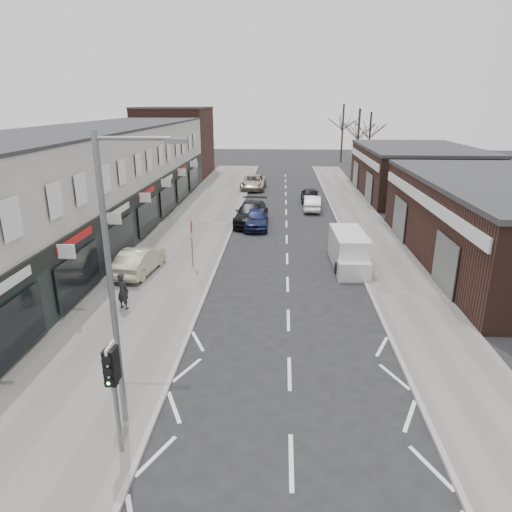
# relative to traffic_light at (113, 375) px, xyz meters

# --- Properties ---
(ground) EXTENTS (160.00, 160.00, 0.00)m
(ground) POSITION_rel_traffic_light_xyz_m (4.40, 2.02, -2.41)
(ground) COLOR black
(ground) RESTS_ON ground
(pavement_left) EXTENTS (5.50, 64.00, 0.12)m
(pavement_left) POSITION_rel_traffic_light_xyz_m (-2.35, 24.02, -2.35)
(pavement_left) COLOR slate
(pavement_left) RESTS_ON ground
(pavement_right) EXTENTS (3.50, 64.00, 0.12)m
(pavement_right) POSITION_rel_traffic_light_xyz_m (10.15, 24.02, -2.35)
(pavement_right) COLOR slate
(pavement_right) RESTS_ON ground
(shop_terrace_left) EXTENTS (8.00, 41.00, 7.10)m
(shop_terrace_left) POSITION_rel_traffic_light_xyz_m (-9.10, 21.52, 1.14)
(shop_terrace_left) COLOR beige
(shop_terrace_left) RESTS_ON ground
(brick_block_far) EXTENTS (8.00, 10.00, 8.00)m
(brick_block_far) POSITION_rel_traffic_light_xyz_m (-9.10, 47.02, 1.59)
(brick_block_far) COLOR #40241B
(brick_block_far) RESTS_ON ground
(right_unit_far) EXTENTS (10.00, 16.00, 4.50)m
(right_unit_far) POSITION_rel_traffic_light_xyz_m (16.90, 36.02, -0.16)
(right_unit_far) COLOR #341D17
(right_unit_far) RESTS_ON ground
(tree_far_a) EXTENTS (3.60, 3.60, 8.00)m
(tree_far_a) POSITION_rel_traffic_light_xyz_m (13.40, 50.02, -2.41)
(tree_far_a) COLOR #382D26
(tree_far_a) RESTS_ON ground
(tree_far_b) EXTENTS (3.60, 3.60, 7.50)m
(tree_far_b) POSITION_rel_traffic_light_xyz_m (15.90, 56.02, -2.41)
(tree_far_b) COLOR #382D26
(tree_far_b) RESTS_ON ground
(tree_far_c) EXTENTS (3.60, 3.60, 8.50)m
(tree_far_c) POSITION_rel_traffic_light_xyz_m (12.90, 62.02, -2.41)
(tree_far_c) COLOR #382D26
(tree_far_c) RESTS_ON ground
(traffic_light) EXTENTS (0.28, 0.60, 3.10)m
(traffic_light) POSITION_rel_traffic_light_xyz_m (0.00, 0.00, 0.00)
(traffic_light) COLOR slate
(traffic_light) RESTS_ON pavement_left
(street_lamp) EXTENTS (2.23, 0.22, 8.00)m
(street_lamp) POSITION_rel_traffic_light_xyz_m (-0.13, 1.22, 2.20)
(street_lamp) COLOR slate
(street_lamp) RESTS_ON pavement_left
(warning_sign) EXTENTS (0.12, 0.80, 2.70)m
(warning_sign) POSITION_rel_traffic_light_xyz_m (-0.76, 14.02, -0.21)
(warning_sign) COLOR slate
(warning_sign) RESTS_ON pavement_left
(white_van) EXTENTS (1.85, 4.89, 1.88)m
(white_van) POSITION_rel_traffic_light_xyz_m (7.80, 14.99, -1.53)
(white_van) COLOR silver
(white_van) RESTS_ON ground
(sedan_on_pavement) EXTENTS (1.89, 4.31, 1.38)m
(sedan_on_pavement) POSITION_rel_traffic_light_xyz_m (-3.40, 12.90, -1.61)
(sedan_on_pavement) COLOR #AAA588
(sedan_on_pavement) RESTS_ON pavement_left
(pedestrian) EXTENTS (0.71, 0.59, 1.65)m
(pedestrian) POSITION_rel_traffic_light_xyz_m (-2.80, 8.50, -1.47)
(pedestrian) COLOR black
(pedestrian) RESTS_ON pavement_left
(parked_car_left_a) EXTENTS (1.78, 4.22, 1.42)m
(parked_car_left_a) POSITION_rel_traffic_light_xyz_m (2.20, 22.77, -1.70)
(parked_car_left_a) COLOR #141A40
(parked_car_left_a) RESTS_ON ground
(parked_car_left_b) EXTENTS (2.49, 5.63, 1.61)m
(parked_car_left_b) POSITION_rel_traffic_light_xyz_m (1.75, 24.04, -1.61)
(parked_car_left_b) COLOR black
(parked_car_left_b) RESTS_ON ground
(parked_car_left_c) EXTENTS (2.62, 5.34, 1.46)m
(parked_car_left_c) POSITION_rel_traffic_light_xyz_m (1.00, 38.34, -1.68)
(parked_car_left_c) COLOR #A39582
(parked_car_left_c) RESTS_ON ground
(parked_car_right_a) EXTENTS (1.61, 3.97, 1.28)m
(parked_car_right_a) POSITION_rel_traffic_light_xyz_m (6.60, 28.72, -1.77)
(parked_car_right_a) COLOR silver
(parked_car_right_a) RESTS_ON ground
(parked_car_right_b) EXTENTS (1.64, 4.01, 1.36)m
(parked_car_right_b) POSITION_rel_traffic_light_xyz_m (6.60, 32.18, -1.73)
(parked_car_right_b) COLOR black
(parked_car_right_b) RESTS_ON ground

